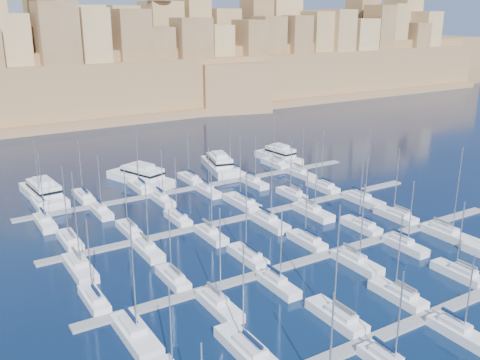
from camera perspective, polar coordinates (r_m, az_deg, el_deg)
ground at (r=100.46m, az=4.37°, el=-5.64°), size 600.00×600.00×0.00m
pontoon_near at (r=78.54m, az=19.47°, el=-13.50°), size 84.00×2.00×0.40m
pontoon_mid_near at (r=91.83m, az=8.80°, el=-7.97°), size 84.00×2.00×0.40m
pontoon_mid_far at (r=108.00m, az=1.26°, el=-3.78°), size 84.00×2.00×0.40m
pontoon_far at (r=125.96m, az=-4.18°, el=-0.69°), size 84.00×2.00×0.40m
sailboat_1 at (r=67.18m, az=0.66°, el=-17.54°), size 3.09×10.30×14.53m
sailboat_2 at (r=74.25m, az=10.29°, el=-14.11°), size 2.91×9.71×16.62m
sailboat_3 at (r=81.24m, az=16.51°, el=-11.67°), size 2.74×9.14×13.06m
sailboat_4 at (r=90.56m, az=22.31°, el=-9.17°), size 2.62×8.72×12.58m
sailboat_9 at (r=75.31m, az=22.38°, el=-14.82°), size 2.60×8.66×11.97m
sailboat_12 at (r=79.62m, az=-15.28°, el=-12.20°), size 2.46×8.21×12.93m
sailboat_13 at (r=83.13m, az=-7.16°, el=-10.34°), size 2.46×8.20×12.08m
sailboat_14 at (r=89.33m, az=0.85°, el=-8.11°), size 2.75×9.18×15.58m
sailboat_15 at (r=95.71m, az=7.17°, el=-6.46°), size 2.60×8.66×13.82m
sailboat_16 at (r=103.94m, az=12.78°, el=-4.79°), size 2.68×8.94×13.86m
sailboat_17 at (r=110.75m, az=16.30°, el=-3.66°), size 2.86×9.53×14.64m
sailboat_18 at (r=70.83m, az=-11.07°, el=-15.85°), size 3.20×10.66×16.50m
sailboat_19 at (r=75.67m, az=-2.28°, el=-13.17°), size 2.78×9.26×15.49m
sailboat_20 at (r=80.93m, az=4.09°, el=-11.05°), size 2.48×8.27×12.91m
sailboat_21 at (r=89.31m, az=12.33°, el=-8.55°), size 2.86×9.54×14.49m
sailboat_22 at (r=97.55m, az=17.20°, el=-6.67°), size 2.58×8.59×12.89m
sailboat_23 at (r=104.62m, az=21.37°, el=-5.42°), size 3.14×10.47×17.48m
sailboat_24 at (r=99.82m, az=-17.69°, el=-6.15°), size 2.74×9.12×14.61m
sailboat_25 at (r=102.09m, az=-11.77°, el=-5.15°), size 2.43×8.10×12.32m
sailboat_26 at (r=105.65m, az=-6.62°, el=-4.09°), size 2.48×8.27×13.38m
sailboat_27 at (r=113.53m, az=0.20°, el=-2.40°), size 3.23×10.76×15.20m
sailboat_28 at (r=119.37m, az=5.54°, el=-1.49°), size 2.58×8.60×12.91m
sailboat_29 at (r=125.13m, az=8.83°, el=-0.72°), size 2.76×9.21×14.01m
sailboat_30 at (r=89.21m, az=-16.73°, el=-8.92°), size 3.14×10.48×17.04m
sailboat_31 at (r=92.95m, az=-9.82°, el=-7.34°), size 2.74×9.12×13.43m
sailboat_32 at (r=97.75m, az=-3.16°, el=-5.81°), size 2.64×8.81×14.13m
sailboat_33 at (r=103.32m, az=3.12°, el=-4.48°), size 3.02×10.06×14.76m
sailboat_34 at (r=109.28m, az=7.74°, el=-3.37°), size 3.07×10.24×15.71m
sailboat_35 at (r=118.11m, az=12.97°, el=-2.06°), size 3.08×10.26×16.60m
sailboat_36 at (r=119.94m, az=-20.43°, el=-2.45°), size 2.70×9.01×14.71m
sailboat_37 at (r=121.90m, az=-16.32°, el=-1.73°), size 2.80×9.34×13.35m
sailboat_38 at (r=125.59m, az=-10.62°, el=-0.74°), size 2.79×9.28×14.54m
sailboat_39 at (r=130.27m, az=-5.36°, el=0.14°), size 2.68×8.95×12.50m
sailboat_40 at (r=135.86m, az=-0.92°, el=0.95°), size 2.82×9.41×14.39m
sailboat_41 at (r=143.07m, az=3.76°, el=1.77°), size 2.87×9.55×15.01m
sailboat_42 at (r=109.61m, az=-20.08°, el=-4.26°), size 2.74×9.13×14.90m
sailboat_43 at (r=112.29m, az=-14.59°, el=-3.24°), size 2.54×8.47×12.91m
sailboat_44 at (r=116.58m, az=-8.29°, el=-2.07°), size 2.51×8.36×12.22m
sailboat_45 at (r=121.12m, az=-3.43°, el=-1.17°), size 2.52×8.41×11.19m
sailboat_46 at (r=126.94m, az=1.51°, el=-0.26°), size 2.64×8.80×12.68m
sailboat_47 at (r=134.55m, az=6.50°, el=0.67°), size 2.75×9.15×13.01m
motor_yacht_a at (r=124.58m, az=-20.22°, el=-1.22°), size 7.04×18.89×5.25m
motor_yacht_b at (r=130.53m, az=-10.49°, el=0.41°), size 11.67×19.49×5.25m
motor_yacht_c at (r=138.65m, az=-2.25°, el=1.70°), size 9.22×18.27×5.25m
motor_yacht_d at (r=147.38m, az=4.20°, el=2.62°), size 6.18×15.73×5.25m
fortified_city at (r=237.40m, az=-18.49°, el=10.61°), size 460.00×108.95×59.52m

